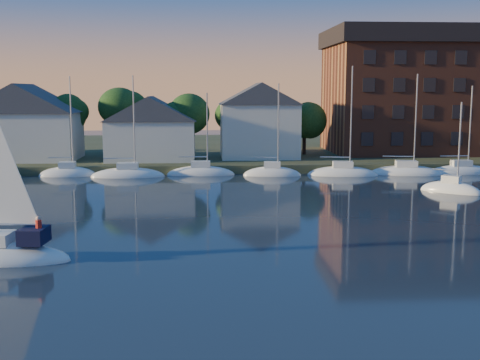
{
  "coord_description": "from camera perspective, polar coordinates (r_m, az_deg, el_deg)",
  "views": [
    {
      "loc": [
        0.48,
        -20.21,
        9.8
      ],
      "look_at": [
        3.15,
        22.0,
        3.48
      ],
      "focal_mm": 45.0,
      "sensor_mm": 36.0,
      "label": 1
    }
  ],
  "objects": [
    {
      "name": "clubhouse_east",
      "position": [
        79.66,
        1.82,
        5.76
      ],
      "size": [
        10.5,
        8.4,
        9.8
      ],
      "color": "silver",
      "rests_on": "shoreline_land"
    },
    {
      "name": "wooden_dock",
      "position": [
        72.87,
        -3.96,
        0.75
      ],
      "size": [
        120.0,
        3.0,
        1.0
      ],
      "primitive_type": "cube",
      "color": "brown",
      "rests_on": "ground"
    },
    {
      "name": "clubhouse_centre",
      "position": [
        77.62,
        -8.43,
        4.96
      ],
      "size": [
        11.55,
        8.4,
        8.08
      ],
      "color": "silver",
      "rests_on": "shoreline_land"
    },
    {
      "name": "tree_line",
      "position": [
        83.26,
        -2.58,
        6.68
      ],
      "size": [
        93.4,
        5.4,
        8.9
      ],
      "color": "#3A261A",
      "rests_on": "shoreline_land"
    },
    {
      "name": "drifting_sailboat_right",
      "position": [
        61.82,
        19.35,
        -1.02
      ],
      "size": [
        5.85,
        5.33,
        9.8
      ],
      "rotation": [
        0.0,
        0.0,
        -0.69
      ],
      "color": "white",
      "rests_on": "ground"
    },
    {
      "name": "clubhouse_west",
      "position": [
        81.47,
        -19.71,
        5.28
      ],
      "size": [
        13.65,
        9.45,
        9.64
      ],
      "color": "silver",
      "rests_on": "shoreline_land"
    },
    {
      "name": "condo_block",
      "position": [
        91.52,
        18.06,
        8.08
      ],
      "size": [
        31.0,
        17.0,
        17.4
      ],
      "color": "brown",
      "rests_on": "shoreline_land"
    },
    {
      "name": "shoreline_land",
      "position": [
        95.71,
        -3.89,
        2.6
      ],
      "size": [
        160.0,
        50.0,
        2.0
      ],
      "primitive_type": "cube",
      "color": "#353D23",
      "rests_on": "ground"
    },
    {
      "name": "moored_fleet",
      "position": [
        69.97,
        -0.69,
        0.53
      ],
      "size": [
        95.5,
        2.4,
        12.05
      ],
      "color": "white",
      "rests_on": "ground"
    }
  ]
}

